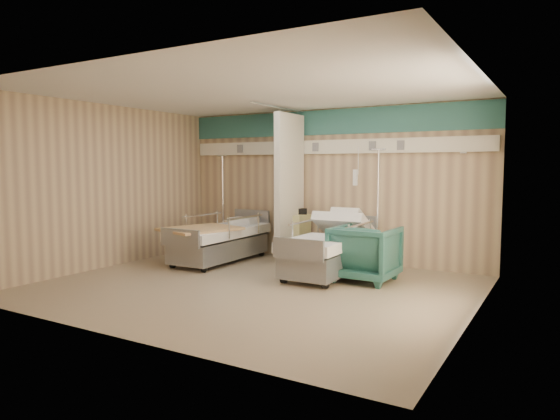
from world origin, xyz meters
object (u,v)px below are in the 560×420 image
object	(u,v)px
visitor_armchair	(365,253)
iv_stand_left	(223,233)
bed_left	(220,245)
bedside_cabinet	(294,237)
iv_stand_right	(377,244)
bed_right	(329,255)

from	to	relation	value
visitor_armchair	iv_stand_left	bearing A→B (deg)	-13.14
bed_left	bedside_cabinet	bearing A→B (deg)	40.60
bedside_cabinet	iv_stand_right	world-z (taller)	iv_stand_right
bed_right	bed_left	distance (m)	2.20
bed_right	iv_stand_right	distance (m)	0.99
iv_stand_right	visitor_armchair	bearing A→B (deg)	-81.22
bed_right	visitor_armchair	xyz separation A→B (m)	(0.65, -0.12, 0.11)
bed_left	bedside_cabinet	size ratio (longest dim) A/B	2.54
bed_left	iv_stand_left	size ratio (longest dim) A/B	1.10
bed_left	visitor_armchair	world-z (taller)	visitor_armchair
iv_stand_left	bed_right	bearing A→B (deg)	-15.62
bed_left	bed_right	bearing A→B (deg)	0.00
bed_left	iv_stand_right	xyz separation A→B (m)	(2.70, 0.85, 0.10)
bed_left	visitor_armchair	bearing A→B (deg)	-2.36
visitor_armchair	iv_stand_left	xyz separation A→B (m)	(-3.33, 0.87, -0.02)
iv_stand_left	iv_stand_right	bearing A→B (deg)	1.88
bed_right	iv_stand_right	xyz separation A→B (m)	(0.50, 0.85, 0.10)
iv_stand_left	visitor_armchair	bearing A→B (deg)	-14.59
bedside_cabinet	iv_stand_right	bearing A→B (deg)	-1.61
bed_right	iv_stand_right	world-z (taller)	iv_stand_right
bed_right	visitor_armchair	distance (m)	0.67
bed_right	iv_stand_right	size ratio (longest dim) A/B	1.06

